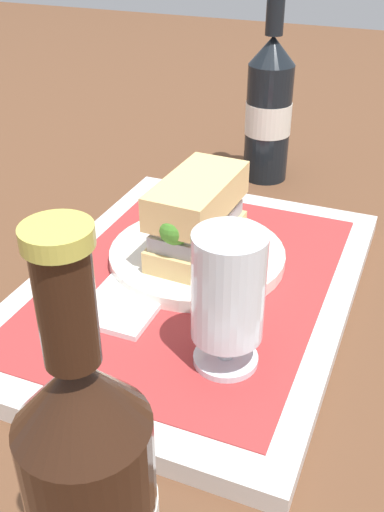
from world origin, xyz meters
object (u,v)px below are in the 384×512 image
at_px(plate, 197,256).
at_px(beer_bottle, 94,510).
at_px(beer_glass, 228,297).
at_px(second_bottle, 269,108).
at_px(sandwich, 196,216).

bearing_deg(plate, beer_bottle, 13.76).
relative_size(beer_glass, second_bottle, 0.47).
distance_m(beer_glass, beer_bottle, 0.22).
height_order(beer_bottle, second_bottle, same).
bearing_deg(beer_glass, plate, -149.61).
height_order(plate, beer_bottle, beer_bottle).
relative_size(sandwich, beer_bottle, 0.51).
relative_size(sandwich, beer_glass, 1.08).
xyz_separation_m(plate, beer_bottle, (0.36, 0.09, 0.08)).
height_order(sandwich, beer_bottle, beer_bottle).
bearing_deg(beer_glass, beer_bottle, 1.41).
distance_m(plate, beer_glass, 0.17).
bearing_deg(second_bottle, plate, 1.62).
xyz_separation_m(sandwich, beer_bottle, (0.36, 0.09, 0.03)).
bearing_deg(sandwich, beer_bottle, 16.58).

